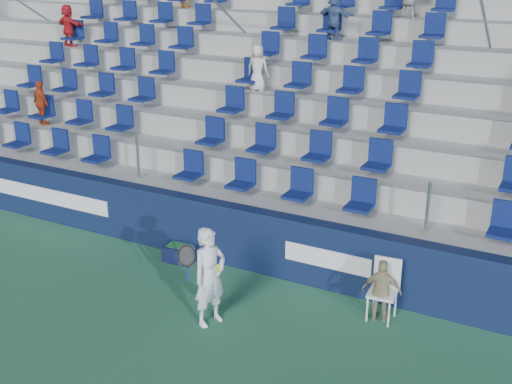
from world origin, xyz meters
TOP-DOWN VIEW (x-y plane):
  - ground at (0.00, 0.00)m, footprint 70.00×70.00m
  - sponsor_wall at (0.00, 3.15)m, footprint 24.00×0.32m
  - grandstand at (0.00, 8.24)m, footprint 24.00×8.17m
  - tennis_player at (0.25, 1.15)m, footprint 0.69×0.69m
  - line_judge_chair at (2.64, 2.66)m, footprint 0.48×0.49m
  - line_judge at (2.64, 2.50)m, footprint 0.67×0.38m
  - ball_bin at (-1.45, 2.75)m, footprint 0.61×0.42m

SIDE VIEW (x-z plane):
  - ground at x=0.00m, z-range 0.00..0.00m
  - ball_bin at x=-1.45m, z-range 0.01..0.34m
  - line_judge at x=2.64m, z-range 0.00..1.07m
  - line_judge_chair at x=2.64m, z-range 0.07..1.09m
  - sponsor_wall at x=0.00m, z-range 0.00..1.20m
  - tennis_player at x=0.25m, z-range 0.00..1.65m
  - grandstand at x=0.00m, z-range -1.18..5.45m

